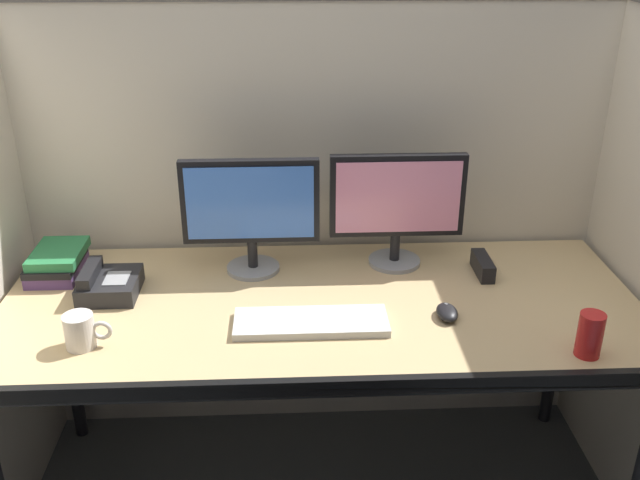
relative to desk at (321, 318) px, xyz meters
The scene contains 11 objects.
cubicle_partition_rear 0.47m from the desk, 90.00° to the left, with size 2.21×0.06×1.57m.
desk is the anchor object (origin of this frame).
monitor_left 0.41m from the desk, 132.14° to the left, with size 0.43×0.17×0.37m.
monitor_right 0.45m from the desk, 45.41° to the left, with size 0.43×0.17×0.37m.
keyboard_main 0.14m from the desk, 105.63° to the right, with size 0.43×0.15×0.02m, color silver.
computer_mouse 0.37m from the desk, 14.78° to the right, with size 0.06×0.10×0.04m.
soda_can 0.75m from the desk, 23.58° to the right, with size 0.07×0.07×0.12m, color red.
desk_phone 0.65m from the desk, behind, with size 0.17×0.19×0.09m.
book_stack 0.86m from the desk, 164.65° to the left, with size 0.16×0.22×0.09m.
red_stapler 0.56m from the desk, 18.03° to the left, with size 0.04×0.15×0.06m, color black.
coffee_mug 0.68m from the desk, 163.13° to the right, with size 0.13×0.08×0.09m.
Camera 1 is at (-0.09, -1.52, 1.78)m, focal length 39.48 mm.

